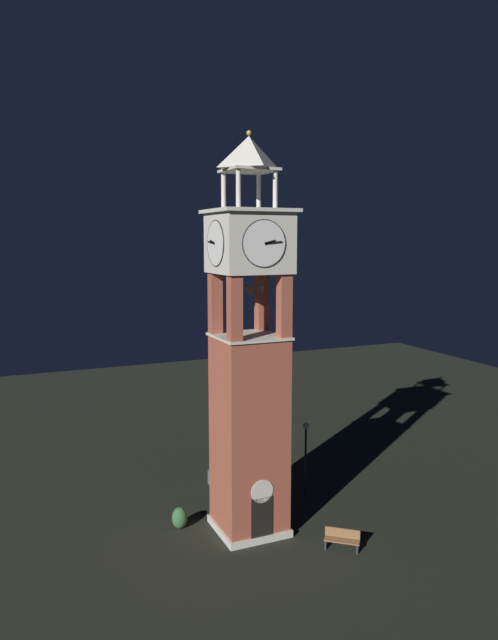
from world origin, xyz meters
TOP-DOWN VIEW (x-y plane):
  - ground at (0.00, 0.00)m, footprint 80.00×80.00m
  - clock_tower at (-0.00, -0.00)m, footprint 3.60×3.60m
  - park_bench at (3.12, -3.46)m, footprint 1.51×1.36m
  - lamp_post at (4.45, 2.39)m, footprint 0.36×0.36m
  - trash_bin at (0.24, 5.91)m, footprint 0.52×0.52m
  - shrub_near_entry at (-3.08, 1.46)m, footprint 0.75×0.75m

SIDE VIEW (x-z plane):
  - ground at x=0.00m, z-range 0.00..0.00m
  - trash_bin at x=0.24m, z-range 0.00..0.80m
  - park_bench at x=3.12m, z-range 0.01..0.96m
  - shrub_near_entry at x=-3.08m, z-range 0.00..1.06m
  - lamp_post at x=4.45m, z-range 0.77..4.91m
  - clock_tower at x=0.00m, z-range -1.57..17.32m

